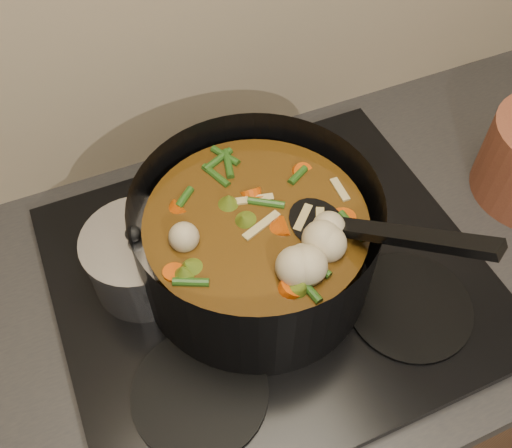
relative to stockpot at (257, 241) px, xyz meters
name	(u,v)px	position (x,y,z in m)	size (l,w,h in m)	color
counter	(266,392)	(0.02, -0.01, -0.55)	(2.64, 0.64, 0.91)	brown
stovetop	(270,277)	(0.02, -0.01, -0.09)	(0.62, 0.54, 0.03)	black
stockpot	(257,241)	(0.00, 0.00, 0.00)	(0.42, 0.44, 0.25)	black
saucepan	(141,260)	(-0.16, 0.05, -0.03)	(0.15, 0.15, 0.12)	silver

